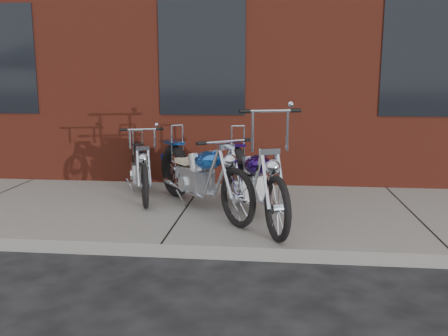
# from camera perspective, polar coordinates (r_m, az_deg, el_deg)

# --- Properties ---
(ground) EXTENTS (120.00, 120.00, 0.00)m
(ground) POSITION_cam_1_polar(r_m,az_deg,el_deg) (5.20, -7.56, -10.64)
(ground) COLOR black
(ground) RESTS_ON ground
(sidewalk) EXTENTS (22.00, 3.00, 0.15)m
(sidewalk) POSITION_cam_1_polar(r_m,az_deg,el_deg) (6.56, -4.51, -5.32)
(sidewalk) COLOR gray
(sidewalk) RESTS_ON ground
(chopper_purple) EXTENTS (0.98, 2.41, 1.41)m
(chopper_purple) POSITION_cam_1_polar(r_m,az_deg,el_deg) (5.96, 3.43, -1.70)
(chopper_purple) COLOR black
(chopper_purple) RESTS_ON sidewalk
(chopper_blue) EXTENTS (1.57, 2.04, 1.07)m
(chopper_blue) POSITION_cam_1_polar(r_m,az_deg,el_deg) (6.34, -2.84, -1.04)
(chopper_blue) COLOR black
(chopper_blue) RESTS_ON sidewalk
(chopper_third) EXTENTS (0.83, 2.01, 1.07)m
(chopper_third) POSITION_cam_1_polar(r_m,az_deg,el_deg) (7.25, -9.95, -0.22)
(chopper_third) COLOR black
(chopper_third) RESTS_ON sidewalk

